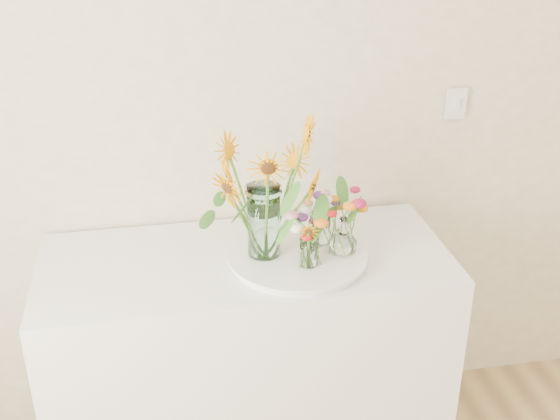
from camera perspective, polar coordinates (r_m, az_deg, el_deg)
The scene contains 10 objects.
counter at distance 2.65m, azimuth -2.60°, elevation -12.31°, with size 1.40×0.60×0.90m, color white.
tray at distance 2.37m, azimuth 1.42°, elevation -3.92°, with size 0.45×0.45×0.03m, color white.
mason_jar at distance 2.30m, azimuth -1.33°, elevation -0.93°, with size 0.11×0.11×0.25m, color #BBF3E7.
sunflower_bouquet at distance 2.25m, azimuth -1.36°, elevation 1.76°, with size 0.65×0.65×0.49m, color orange, non-canonical shape.
small_vase_a at distance 2.28m, azimuth 2.38°, elevation -3.38°, with size 0.06×0.06×0.11m, color white.
wildflower_posy_a at distance 2.25m, azimuth 2.40°, elevation -2.38°, with size 0.19×0.19×0.20m, color orange, non-canonical shape.
small_vase_b at distance 2.35m, azimuth 5.19°, elevation -2.11°, with size 0.09×0.09×0.13m, color white, non-canonical shape.
wildflower_posy_b at distance 2.33m, azimuth 5.24°, elevation -1.13°, with size 0.22×0.22×0.22m, color orange, non-canonical shape.
small_vase_c at distance 2.41m, azimuth 3.32°, elevation -1.48°, with size 0.07×0.07×0.12m, color white.
wildflower_posy_c at distance 2.39m, azimuth 3.35°, elevation -0.52°, with size 0.20×0.20×0.21m, color orange, non-canonical shape.
Camera 1 is at (-0.62, -0.13, 2.10)m, focal length 45.00 mm.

